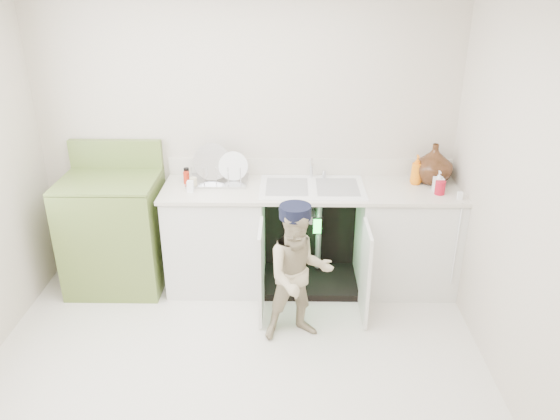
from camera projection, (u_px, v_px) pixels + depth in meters
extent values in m
plane|color=beige|center=(235.00, 375.00, 3.71)|extent=(3.50, 3.50, 0.00)
cube|color=beige|center=(246.00, 135.00, 4.57)|extent=(3.50, 2.50, 0.02)
cube|color=beige|center=(182.00, 389.00, 1.83)|extent=(3.50, 2.50, 0.02)
cube|color=beige|center=(527.00, 210.00, 3.18)|extent=(2.50, 3.00, 0.02)
cube|color=silver|center=(217.00, 238.00, 4.64)|extent=(0.80, 0.60, 0.86)
cube|color=silver|center=(405.00, 240.00, 4.61)|extent=(0.80, 0.60, 0.86)
cube|color=black|center=(310.00, 225.00, 4.87)|extent=(0.80, 0.06, 0.86)
cube|color=black|center=(310.00, 280.00, 4.79)|extent=(0.80, 0.60, 0.06)
cylinder|color=gray|center=(302.00, 232.00, 4.71)|extent=(0.05, 0.05, 0.70)
cylinder|color=gray|center=(319.00, 232.00, 4.71)|extent=(0.05, 0.05, 0.70)
cylinder|color=gray|center=(311.00, 216.00, 4.59)|extent=(0.07, 0.18, 0.07)
cube|color=silver|center=(261.00, 272.00, 4.19)|extent=(0.03, 0.40, 0.76)
cube|color=silver|center=(365.00, 273.00, 4.17)|extent=(0.02, 0.40, 0.76)
cube|color=beige|center=(312.00, 189.00, 4.44)|extent=(2.44, 0.64, 0.03)
cube|color=beige|center=(311.00, 167.00, 4.67)|extent=(2.44, 0.02, 0.15)
cube|color=white|center=(312.00, 188.00, 4.43)|extent=(0.85, 0.55, 0.02)
cube|color=gray|center=(287.00, 187.00, 4.43)|extent=(0.34, 0.40, 0.01)
cube|color=gray|center=(337.00, 187.00, 4.43)|extent=(0.34, 0.40, 0.01)
cylinder|color=silver|center=(311.00, 168.00, 4.60)|extent=(0.03, 0.03, 0.17)
cylinder|color=silver|center=(312.00, 162.00, 4.51)|extent=(0.02, 0.14, 0.02)
cylinder|color=silver|center=(324.00, 174.00, 4.61)|extent=(0.04, 0.04, 0.06)
cylinder|color=white|center=(457.00, 245.00, 4.28)|extent=(0.01, 0.01, 0.70)
cube|color=white|center=(460.00, 196.00, 4.20)|extent=(0.04, 0.02, 0.06)
cube|color=silver|center=(218.00, 181.00, 4.55)|extent=(0.50, 0.33, 0.02)
cylinder|color=silver|center=(212.00, 170.00, 4.53)|extent=(0.31, 0.11, 0.30)
cylinder|color=white|center=(233.00, 172.00, 4.51)|extent=(0.24, 0.06, 0.24)
cylinder|color=silver|center=(192.00, 175.00, 4.43)|extent=(0.01, 0.01, 0.14)
cylinder|color=silver|center=(204.00, 175.00, 4.42)|extent=(0.01, 0.01, 0.14)
cylinder|color=silver|center=(216.00, 175.00, 4.42)|extent=(0.01, 0.01, 0.14)
cylinder|color=silver|center=(228.00, 176.00, 4.42)|extent=(0.01, 0.01, 0.14)
cylinder|color=silver|center=(240.00, 176.00, 4.42)|extent=(0.01, 0.01, 0.14)
imported|color=#402912|center=(434.00, 163.00, 4.48)|extent=(0.32, 0.32, 0.33)
imported|color=orange|center=(417.00, 170.00, 4.46)|extent=(0.09, 0.10, 0.25)
imported|color=white|center=(439.00, 181.00, 4.33)|extent=(0.08, 0.08, 0.17)
cylinder|color=#AD0E22|center=(440.00, 188.00, 4.28)|extent=(0.08, 0.08, 0.11)
cylinder|color=red|center=(186.00, 178.00, 4.50)|extent=(0.05, 0.05, 0.10)
cylinder|color=beige|center=(193.00, 182.00, 4.43)|extent=(0.06, 0.06, 0.08)
cylinder|color=black|center=(187.00, 175.00, 4.53)|extent=(0.04, 0.04, 0.12)
cube|color=white|center=(190.00, 186.00, 4.34)|extent=(0.05, 0.05, 0.09)
cube|color=olive|center=(115.00, 234.00, 4.61)|extent=(0.78, 0.65, 0.95)
cube|color=olive|center=(108.00, 180.00, 4.41)|extent=(0.78, 0.65, 0.02)
cube|color=olive|center=(116.00, 154.00, 4.61)|extent=(0.78, 0.06, 0.25)
cylinder|color=black|center=(77.00, 188.00, 4.27)|extent=(0.18, 0.18, 0.02)
cylinder|color=silver|center=(76.00, 187.00, 4.26)|extent=(0.21, 0.21, 0.01)
cylinder|color=black|center=(90.00, 174.00, 4.56)|extent=(0.18, 0.18, 0.02)
cylinder|color=silver|center=(90.00, 173.00, 4.55)|extent=(0.21, 0.21, 0.01)
cylinder|color=black|center=(126.00, 189.00, 4.26)|extent=(0.18, 0.18, 0.02)
cylinder|color=silver|center=(126.00, 187.00, 4.26)|extent=(0.21, 0.21, 0.01)
cylinder|color=black|center=(137.00, 174.00, 4.55)|extent=(0.18, 0.18, 0.02)
cylinder|color=silver|center=(137.00, 173.00, 4.55)|extent=(0.21, 0.21, 0.01)
imported|color=#C4B48D|center=(299.00, 275.00, 3.91)|extent=(0.58, 0.50, 1.04)
cylinder|color=black|center=(300.00, 213.00, 3.71)|extent=(0.26, 0.26, 0.09)
cube|color=black|center=(296.00, 211.00, 3.82)|extent=(0.19, 0.13, 0.01)
cube|color=black|center=(317.00, 226.00, 4.19)|extent=(0.07, 0.01, 0.14)
cube|color=#26F23F|center=(317.00, 226.00, 4.19)|extent=(0.06, 0.00, 0.12)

